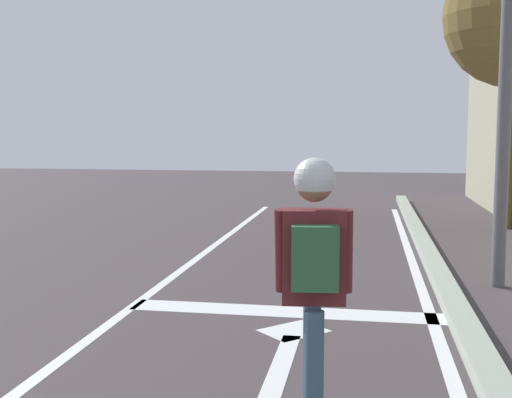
{
  "coord_description": "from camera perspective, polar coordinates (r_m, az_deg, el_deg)",
  "views": [
    {
      "loc": [
        2.72,
        0.63,
        1.84
      ],
      "look_at": [
        1.52,
        7.59,
        1.09
      ],
      "focal_mm": 44.93,
      "sensor_mm": 36.0,
      "label": 1
    }
  ],
  "objects": [
    {
      "name": "lane_line_center",
      "position": [
        6.17,
        -13.95,
        -11.49
      ],
      "size": [
        0.12,
        20.0,
        0.01
      ],
      "primitive_type": "cube",
      "color": "silver",
      "rests_on": "ground"
    },
    {
      "name": "lane_line_curbside",
      "position": [
        5.72,
        16.34,
        -12.98
      ],
      "size": [
        0.12,
        20.0,
        0.01
      ],
      "primitive_type": "cube",
      "color": "silver",
      "rests_on": "ground"
    },
    {
      "name": "stop_bar",
      "position": [
        6.67,
        2.6,
        -9.97
      ],
      "size": [
        3.22,
        0.4,
        0.01
      ],
      "primitive_type": "cube",
      "color": "silver",
      "rests_on": "ground"
    },
    {
      "name": "lane_arrow_stem",
      "position": [
        5.27,
        2.32,
        -14.38
      ],
      "size": [
        0.16,
        1.4,
        0.01
      ],
      "primitive_type": "cube",
      "color": "silver",
      "rests_on": "ground"
    },
    {
      "name": "lane_arrow_head",
      "position": [
        6.07,
        3.39,
        -11.61
      ],
      "size": [
        0.71,
        0.71,
        0.01
      ],
      "primitive_type": "cube",
      "rotation": [
        0.0,
        0.0,
        0.79
      ],
      "color": "silver",
      "rests_on": "ground"
    },
    {
      "name": "curb_strip",
      "position": [
        5.73,
        18.9,
        -12.31
      ],
      "size": [
        0.24,
        24.0,
        0.14
      ],
      "primitive_type": "cube",
      "color": "#9BA595",
      "rests_on": "ground"
    },
    {
      "name": "skater",
      "position": [
        3.68,
        5.18,
        -5.64
      ],
      "size": [
        0.45,
        0.61,
        1.61
      ],
      "color": "#385366",
      "rests_on": "skateboard"
    }
  ]
}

